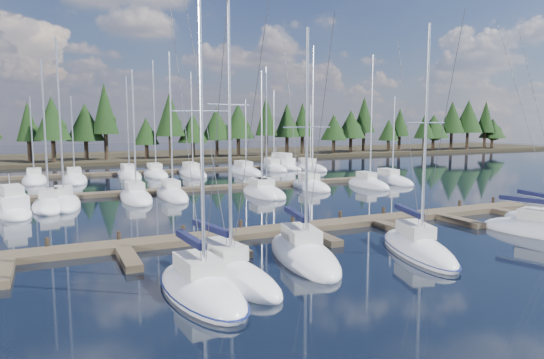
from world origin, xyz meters
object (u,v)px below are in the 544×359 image
main_dock (304,229)px  front_sailboat_3 (303,254)px  front_sailboat_4 (418,248)px  motor_yacht_right (280,166)px  motor_yacht_left (13,209)px  front_sailboat_1 (201,289)px  front_sailboat_2 (226,272)px

main_dock → front_sailboat_3: 6.39m
front_sailboat_4 → motor_yacht_right: bearing=73.6°
motor_yacht_right → motor_yacht_left: bearing=-146.0°
main_dock → front_sailboat_3: bearing=-118.6°
front_sailboat_1 → front_sailboat_4: front_sailboat_1 is taller
front_sailboat_2 → front_sailboat_4: size_ratio=1.11×
front_sailboat_3 → front_sailboat_4: 6.79m
front_sailboat_2 → front_sailboat_4: 11.57m
front_sailboat_2 → motor_yacht_right: bearing=61.6°
main_dock → front_sailboat_1: size_ratio=3.01×
front_sailboat_1 → front_sailboat_2: front_sailboat_2 is taller
front_sailboat_4 → motor_yacht_right: 49.77m
motor_yacht_left → motor_yacht_right: size_ratio=0.92×
front_sailboat_3 → motor_yacht_right: size_ratio=1.49×
main_dock → front_sailboat_1: front_sailboat_1 is taller
motor_yacht_left → front_sailboat_1: bearing=-70.4°
front_sailboat_1 → motor_yacht_left: (-8.79, 24.66, 0.15)m
main_dock → front_sailboat_1: bearing=-138.4°
front_sailboat_4 → motor_yacht_left: size_ratio=1.67×
front_sailboat_3 → motor_yacht_right: front_sailboat_3 is taller
front_sailboat_1 → front_sailboat_2: (1.77, 1.73, 0.01)m
front_sailboat_1 → main_dock: bearing=41.6°
front_sailboat_4 → front_sailboat_3: bearing=164.6°
front_sailboat_3 → motor_yacht_left: size_ratio=1.62×
motor_yacht_left → motor_yacht_right: bearing=34.0°
front_sailboat_1 → front_sailboat_4: size_ratio=1.07×
front_sailboat_2 → front_sailboat_3: 5.21m
main_dock → front_sailboat_4: 8.19m
main_dock → front_sailboat_2: bearing=-139.0°
front_sailboat_2 → motor_yacht_left: (-10.56, 22.93, 0.13)m
front_sailboat_4 → motor_yacht_left: (-22.13, 23.32, 0.15)m
front_sailboat_1 → front_sailboat_3: bearing=24.9°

